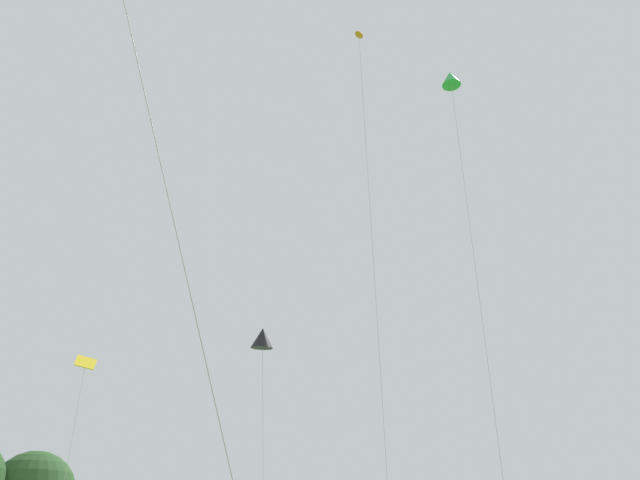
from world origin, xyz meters
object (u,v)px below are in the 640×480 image
small_kite_tiny_distant (262,338)px  small_kite_diamond_red (451,80)px  small_kite_triangle_green (362,77)px  small_kite_box_yellow (84,369)px

small_kite_tiny_distant → small_kite_diamond_red: bearing=-39.4°
small_kite_triangle_green → small_kite_tiny_distant: bearing=85.0°
small_kite_tiny_distant → small_kite_triangle_green: small_kite_triangle_green is taller
small_kite_box_yellow → small_kite_diamond_red: (10.99, -13.66, 13.78)m
small_kite_tiny_distant → small_kite_triangle_green: bearing=-56.1°
small_kite_triangle_green → small_kite_box_yellow: bearing=107.7°
small_kite_box_yellow → small_kite_diamond_red: 22.30m
small_kite_diamond_red → small_kite_tiny_distant: bearing=-55.8°
small_kite_box_yellow → small_kite_triangle_green: small_kite_triangle_green is taller
small_kite_diamond_red → small_kite_triangle_green: (-3.49, 2.76, 0.08)m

